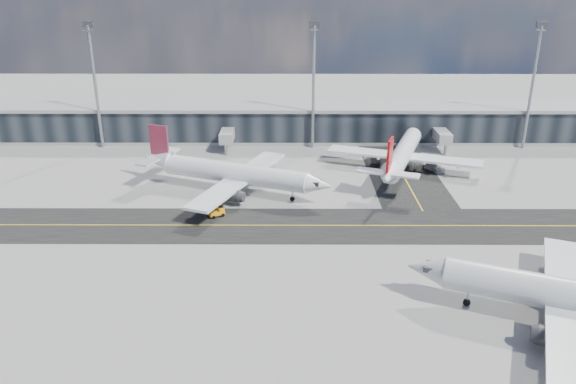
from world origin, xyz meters
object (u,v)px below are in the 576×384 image
airliner_redtail (402,154)px  airliner_af (232,173)px  baggage_tug (218,212)px  service_van (434,167)px

airliner_redtail → airliner_af: bearing=-140.8°
airliner_redtail → baggage_tug: 42.77m
airliner_redtail → baggage_tug: (-35.65, -23.44, -2.88)m
baggage_tug → service_van: baggage_tug is taller
baggage_tug → airliner_redtail: bearing=91.5°
airliner_af → baggage_tug: size_ratio=12.82×
service_van → airliner_af: bearing=163.5°
baggage_tug → service_van: (42.71, 23.81, -0.11)m
baggage_tug → service_van: bearing=87.3°
airliner_redtail → baggage_tug: size_ratio=12.66×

